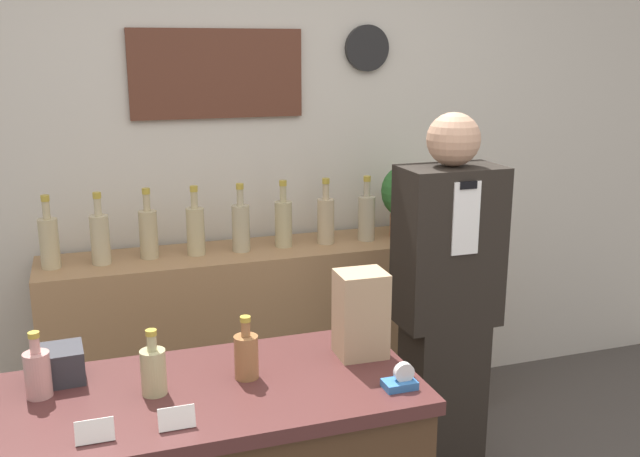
# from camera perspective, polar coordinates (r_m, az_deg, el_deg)

# --- Properties ---
(back_wall) EXTENTS (5.20, 0.09, 2.70)m
(back_wall) POSITION_cam_1_polar(r_m,az_deg,el_deg) (3.45, -6.31, 6.51)
(back_wall) COLOR beige
(back_wall) RESTS_ON ground_plane
(back_shelf) EXTENTS (2.09, 0.40, 0.92)m
(back_shelf) POSITION_cam_1_polar(r_m,az_deg,el_deg) (3.46, -3.64, -8.83)
(back_shelf) COLOR #9E754C
(back_shelf) RESTS_ON ground_plane
(shopkeeper) EXTENTS (0.40, 0.25, 1.58)m
(shopkeeper) POSITION_cam_1_polar(r_m,az_deg,el_deg) (2.95, 10.02, -6.36)
(shopkeeper) COLOR black
(shopkeeper) RESTS_ON ground_plane
(potted_plant) EXTENTS (0.27, 0.27, 0.36)m
(potted_plant) POSITION_cam_1_polar(r_m,az_deg,el_deg) (3.48, 7.10, 2.56)
(potted_plant) COLOR #B27047
(potted_plant) RESTS_ON back_shelf
(paper_bag) EXTENTS (0.15, 0.13, 0.26)m
(paper_bag) POSITION_cam_1_polar(r_m,az_deg,el_deg) (2.15, 3.28, -6.83)
(paper_bag) COLOR tan
(paper_bag) RESTS_ON display_counter
(tape_dispenser) EXTENTS (0.09, 0.06, 0.07)m
(tape_dispenser) POSITION_cam_1_polar(r_m,az_deg,el_deg) (2.00, 6.50, -11.96)
(tape_dispenser) COLOR #2D66A8
(tape_dispenser) RESTS_ON display_counter
(price_card_left) EXTENTS (0.09, 0.02, 0.06)m
(price_card_left) POSITION_cam_1_polar(r_m,az_deg,el_deg) (1.82, -17.59, -15.20)
(price_card_left) COLOR white
(price_card_left) RESTS_ON display_counter
(price_card_right) EXTENTS (0.09, 0.02, 0.06)m
(price_card_right) POSITION_cam_1_polar(r_m,az_deg,el_deg) (1.83, -11.39, -14.64)
(price_card_right) COLOR white
(price_card_right) RESTS_ON display_counter
(gift_box) EXTENTS (0.14, 0.13, 0.10)m
(gift_box) POSITION_cam_1_polar(r_m,az_deg,el_deg) (2.15, -20.18, -10.18)
(gift_box) COLOR #2D2D33
(gift_box) RESTS_ON display_counter
(counter_bottle_0) EXTENTS (0.07, 0.07, 0.18)m
(counter_bottle_0) POSITION_cam_1_polar(r_m,az_deg,el_deg) (2.06, -21.66, -10.66)
(counter_bottle_0) COLOR tan
(counter_bottle_0) RESTS_ON display_counter
(counter_bottle_1) EXTENTS (0.07, 0.07, 0.18)m
(counter_bottle_1) POSITION_cam_1_polar(r_m,az_deg,el_deg) (1.99, -13.18, -10.96)
(counter_bottle_1) COLOR tan
(counter_bottle_1) RESTS_ON display_counter
(counter_bottle_2) EXTENTS (0.07, 0.07, 0.18)m
(counter_bottle_2) POSITION_cam_1_polar(r_m,az_deg,el_deg) (2.04, -5.92, -10.02)
(counter_bottle_2) COLOR #96653C
(counter_bottle_2) RESTS_ON display_counter
(shelf_bottle_0) EXTENTS (0.08, 0.08, 0.31)m
(shelf_bottle_0) POSITION_cam_1_polar(r_m,az_deg,el_deg) (3.17, -20.85, -0.94)
(shelf_bottle_0) COLOR tan
(shelf_bottle_0) RESTS_ON back_shelf
(shelf_bottle_1) EXTENTS (0.08, 0.08, 0.31)m
(shelf_bottle_1) POSITION_cam_1_polar(r_m,az_deg,el_deg) (3.16, -17.18, -0.68)
(shelf_bottle_1) COLOR tan
(shelf_bottle_1) RESTS_ON back_shelf
(shelf_bottle_2) EXTENTS (0.08, 0.08, 0.31)m
(shelf_bottle_2) POSITION_cam_1_polar(r_m,az_deg,el_deg) (3.19, -13.56, -0.28)
(shelf_bottle_2) COLOR tan
(shelf_bottle_2) RESTS_ON back_shelf
(shelf_bottle_3) EXTENTS (0.08, 0.08, 0.31)m
(shelf_bottle_3) POSITION_cam_1_polar(r_m,az_deg,el_deg) (3.20, -9.93, -0.04)
(shelf_bottle_3) COLOR tan
(shelf_bottle_3) RESTS_ON back_shelf
(shelf_bottle_4) EXTENTS (0.08, 0.08, 0.31)m
(shelf_bottle_4) POSITION_cam_1_polar(r_m,az_deg,el_deg) (3.23, -6.35, 0.20)
(shelf_bottle_4) COLOR tan
(shelf_bottle_4) RESTS_ON back_shelf
(shelf_bottle_5) EXTENTS (0.08, 0.08, 0.31)m
(shelf_bottle_5) POSITION_cam_1_polar(r_m,az_deg,el_deg) (3.29, -2.94, 0.53)
(shelf_bottle_5) COLOR tan
(shelf_bottle_5) RESTS_ON back_shelf
(shelf_bottle_6) EXTENTS (0.08, 0.08, 0.31)m
(shelf_bottle_6) POSITION_cam_1_polar(r_m,az_deg,el_deg) (3.34, 0.47, 0.76)
(shelf_bottle_6) COLOR tan
(shelf_bottle_6) RESTS_ON back_shelf
(shelf_bottle_7) EXTENTS (0.08, 0.08, 0.31)m
(shelf_bottle_7) POSITION_cam_1_polar(r_m,az_deg,el_deg) (3.40, 3.74, 0.98)
(shelf_bottle_7) COLOR tan
(shelf_bottle_7) RESTS_ON back_shelf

